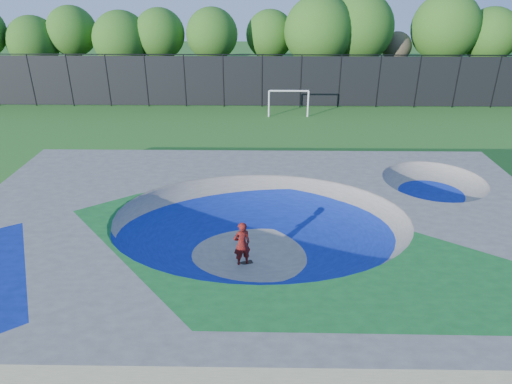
% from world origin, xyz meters
% --- Properties ---
extents(ground, '(120.00, 120.00, 0.00)m').
position_xyz_m(ground, '(0.00, 0.00, 0.00)').
color(ground, '#27641B').
rests_on(ground, ground).
extents(skate_deck, '(22.00, 14.00, 1.50)m').
position_xyz_m(skate_deck, '(0.00, 0.00, 0.75)').
color(skate_deck, gray).
rests_on(skate_deck, ground).
extents(skater, '(0.75, 0.63, 1.74)m').
position_xyz_m(skater, '(-0.63, -0.80, 0.87)').
color(skater, red).
rests_on(skater, ground).
extents(skateboard, '(0.81, 0.49, 0.05)m').
position_xyz_m(skateboard, '(-0.63, -0.80, 0.03)').
color(skateboard, black).
rests_on(skateboard, ground).
extents(soccer_goal, '(2.98, 0.12, 1.96)m').
position_xyz_m(soccer_goal, '(1.95, 18.25, 1.36)').
color(soccer_goal, white).
rests_on(soccer_goal, ground).
extents(fence, '(48.09, 0.09, 4.04)m').
position_xyz_m(fence, '(0.00, 21.00, 2.10)').
color(fence, black).
rests_on(fence, ground).
extents(treeline, '(52.41, 7.87, 8.33)m').
position_xyz_m(treeline, '(2.98, 25.82, 5.09)').
color(treeline, '#483824').
rests_on(treeline, ground).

